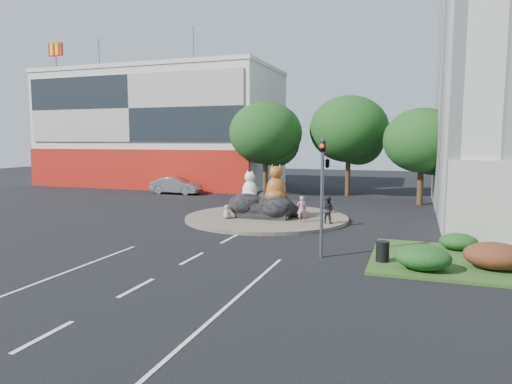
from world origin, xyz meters
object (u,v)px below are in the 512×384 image
at_px(kitten_calico, 227,211).
at_px(litter_bin, 383,251).
at_px(pedestrian_dark, 328,210).
at_px(kitten_white, 285,213).
at_px(cat_tabby, 276,183).
at_px(parked_car, 176,186).
at_px(pedestrian_pink, 302,209).
at_px(cat_white, 250,185).

relative_size(kitten_calico, litter_bin, 1.06).
bearing_deg(kitten_calico, litter_bin, -20.11).
bearing_deg(litter_bin, pedestrian_dark, 116.03).
bearing_deg(pedestrian_dark, kitten_white, 9.65).
distance_m(pedestrian_dark, litter_bin, 7.99).
xyz_separation_m(cat_tabby, kitten_calico, (-2.58, -1.68, -1.64)).
distance_m(kitten_white, parked_car, 17.28).
bearing_deg(kitten_white, pedestrian_pink, -27.85).
bearing_deg(litter_bin, kitten_white, 129.29).
relative_size(cat_tabby, kitten_calico, 2.75).
height_order(cat_tabby, pedestrian_dark, cat_tabby).
relative_size(kitten_white, pedestrian_dark, 0.52).
bearing_deg(parked_car, cat_tabby, -128.55).
xyz_separation_m(kitten_calico, pedestrian_dark, (6.00, 0.45, 0.34)).
height_order(cat_tabby, parked_car, cat_tabby).
distance_m(cat_tabby, kitten_calico, 3.49).
bearing_deg(pedestrian_dark, cat_white, 1.44).
bearing_deg(parked_car, cat_white, -132.54).
bearing_deg(cat_tabby, kitten_white, -61.49).
relative_size(kitten_white, parked_car, 0.17).
distance_m(cat_tabby, parked_car, 16.10).
relative_size(cat_white, litter_bin, 2.40).
height_order(cat_white, parked_car, cat_white).
xyz_separation_m(cat_tabby, kitten_white, (0.83, -0.95, -1.67)).
bearing_deg(cat_tabby, pedestrian_dark, -32.48).
xyz_separation_m(cat_tabby, parked_car, (-12.52, 10.01, -1.50)).
height_order(kitten_calico, pedestrian_dark, pedestrian_dark).
bearing_deg(cat_white, kitten_calico, -94.67).
bearing_deg(kitten_white, parked_car, 129.95).
bearing_deg(parked_car, pedestrian_pink, -127.93).
relative_size(kitten_calico, parked_car, 0.18).
height_order(kitten_white, parked_car, parked_car).
relative_size(cat_white, kitten_calico, 2.25).
bearing_deg(kitten_white, kitten_calico, -178.56).
bearing_deg(kitten_calico, parked_car, 145.52).
xyz_separation_m(kitten_white, litter_bin, (6.09, -7.45, -0.08)).
bearing_deg(pedestrian_pink, cat_white, -44.87).
bearing_deg(cat_white, parked_car, 157.73).
xyz_separation_m(kitten_white, pedestrian_dark, (2.59, -0.28, 0.36)).
height_order(kitten_calico, pedestrian_pink, pedestrian_pink).
bearing_deg(litter_bin, cat_tabby, 129.52).
distance_m(cat_tabby, kitten_white, 2.09).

